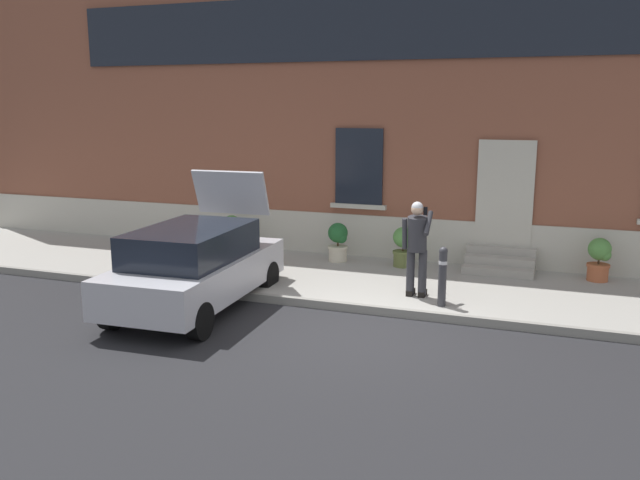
{
  "coord_description": "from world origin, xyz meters",
  "views": [
    {
      "loc": [
        3.02,
        -9.72,
        3.59
      ],
      "look_at": [
        -1.13,
        1.6,
        1.1
      ],
      "focal_mm": 37.25,
      "sensor_mm": 36.0,
      "label": 1
    }
  ],
  "objects_px": {
    "hatchback_car_silver": "(196,265)",
    "planter_cream": "(338,241)",
    "planter_olive": "(403,246)",
    "bollard_near_person": "(443,274)",
    "bollard_far_left": "(245,257)",
    "person_on_phone": "(417,243)",
    "planter_terracotta": "(599,258)",
    "planter_charcoal": "(232,232)"
  },
  "relations": [
    {
      "from": "hatchback_car_silver",
      "to": "person_on_phone",
      "type": "distance_m",
      "value": 3.94
    },
    {
      "from": "bollard_near_person",
      "to": "hatchback_car_silver",
      "type": "bearing_deg",
      "value": -163.73
    },
    {
      "from": "bollard_near_person",
      "to": "planter_terracotta",
      "type": "height_order",
      "value": "bollard_near_person"
    },
    {
      "from": "hatchback_car_silver",
      "to": "planter_charcoal",
      "type": "distance_m",
      "value": 4.06
    },
    {
      "from": "hatchback_car_silver",
      "to": "planter_cream",
      "type": "relative_size",
      "value": 4.8
    },
    {
      "from": "planter_charcoal",
      "to": "planter_olive",
      "type": "relative_size",
      "value": 1.0
    },
    {
      "from": "bollard_near_person",
      "to": "planter_terracotta",
      "type": "xyz_separation_m",
      "value": [
        2.61,
        2.72,
        -0.11
      ]
    },
    {
      "from": "person_on_phone",
      "to": "planter_charcoal",
      "type": "relative_size",
      "value": 2.03
    },
    {
      "from": "bollard_near_person",
      "to": "planter_olive",
      "type": "xyz_separation_m",
      "value": [
        -1.27,
        2.55,
        -0.11
      ]
    },
    {
      "from": "hatchback_car_silver",
      "to": "bollard_near_person",
      "type": "height_order",
      "value": "hatchback_car_silver"
    },
    {
      "from": "bollard_far_left",
      "to": "person_on_phone",
      "type": "height_order",
      "value": "person_on_phone"
    },
    {
      "from": "bollard_far_left",
      "to": "planter_olive",
      "type": "relative_size",
      "value": 1.22
    },
    {
      "from": "planter_olive",
      "to": "hatchback_car_silver",
      "type": "bearing_deg",
      "value": -127.22
    },
    {
      "from": "person_on_phone",
      "to": "planter_cream",
      "type": "relative_size",
      "value": 2.03
    },
    {
      "from": "planter_olive",
      "to": "planter_terracotta",
      "type": "height_order",
      "value": "same"
    },
    {
      "from": "hatchback_car_silver",
      "to": "planter_olive",
      "type": "bearing_deg",
      "value": 52.78
    },
    {
      "from": "person_on_phone",
      "to": "planter_cream",
      "type": "bearing_deg",
      "value": 125.39
    },
    {
      "from": "bollard_far_left",
      "to": "hatchback_car_silver",
      "type": "bearing_deg",
      "value": -106.99
    },
    {
      "from": "planter_terracotta",
      "to": "bollard_near_person",
      "type": "bearing_deg",
      "value": -133.82
    },
    {
      "from": "bollard_far_left",
      "to": "planter_olive",
      "type": "height_order",
      "value": "bollard_far_left"
    },
    {
      "from": "person_on_phone",
      "to": "planter_charcoal",
      "type": "xyz_separation_m",
      "value": [
        -4.88,
        2.26,
        -0.55
      ]
    },
    {
      "from": "bollard_near_person",
      "to": "planter_charcoal",
      "type": "bearing_deg",
      "value": 154.02
    },
    {
      "from": "hatchback_car_silver",
      "to": "planter_charcoal",
      "type": "relative_size",
      "value": 4.8
    },
    {
      "from": "bollard_near_person",
      "to": "bollard_far_left",
      "type": "relative_size",
      "value": 1.0
    },
    {
      "from": "person_on_phone",
      "to": "planter_terracotta",
      "type": "distance_m",
      "value": 3.96
    },
    {
      "from": "planter_olive",
      "to": "planter_terracotta",
      "type": "relative_size",
      "value": 1.0
    },
    {
      "from": "planter_olive",
      "to": "planter_terracotta",
      "type": "bearing_deg",
      "value": 2.52
    },
    {
      "from": "planter_olive",
      "to": "bollard_near_person",
      "type": "bearing_deg",
      "value": -63.44
    },
    {
      "from": "hatchback_car_silver",
      "to": "planter_charcoal",
      "type": "bearing_deg",
      "value": 108.6
    },
    {
      "from": "person_on_phone",
      "to": "planter_olive",
      "type": "distance_m",
      "value": 2.35
    },
    {
      "from": "hatchback_car_silver",
      "to": "planter_terracotta",
      "type": "height_order",
      "value": "hatchback_car_silver"
    },
    {
      "from": "planter_charcoal",
      "to": "planter_cream",
      "type": "xyz_separation_m",
      "value": [
        2.68,
        -0.11,
        0.0
      ]
    },
    {
      "from": "planter_charcoal",
      "to": "planter_olive",
      "type": "distance_m",
      "value": 4.15
    },
    {
      "from": "bollard_near_person",
      "to": "person_on_phone",
      "type": "distance_m",
      "value": 0.8
    },
    {
      "from": "planter_charcoal",
      "to": "planter_terracotta",
      "type": "bearing_deg",
      "value": 0.57
    },
    {
      "from": "bollard_far_left",
      "to": "planter_cream",
      "type": "bearing_deg",
      "value": 68.18
    },
    {
      "from": "person_on_phone",
      "to": "planter_olive",
      "type": "height_order",
      "value": "person_on_phone"
    },
    {
      "from": "bollard_far_left",
      "to": "planter_charcoal",
      "type": "height_order",
      "value": "bollard_far_left"
    },
    {
      "from": "planter_cream",
      "to": "bollard_far_left",
      "type": "bearing_deg",
      "value": -111.82
    },
    {
      "from": "planter_charcoal",
      "to": "planter_cream",
      "type": "distance_m",
      "value": 2.68
    },
    {
      "from": "person_on_phone",
      "to": "planter_olive",
      "type": "relative_size",
      "value": 2.03
    },
    {
      "from": "planter_terracotta",
      "to": "person_on_phone",
      "type": "bearing_deg",
      "value": -143.47
    }
  ]
}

